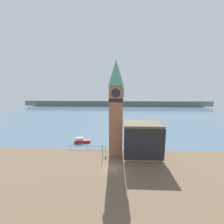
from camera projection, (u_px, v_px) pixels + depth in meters
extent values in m
plane|color=brown|center=(112.00, 168.00, 35.83)|extent=(160.00, 160.00, 0.00)
cube|color=slate|center=(116.00, 114.00, 105.32)|extent=(160.00, 120.00, 0.00)
cube|color=slate|center=(117.00, 103.00, 144.24)|extent=(180.00, 3.00, 5.00)
cube|color=#333338|center=(88.00, 146.00, 46.19)|extent=(11.64, 0.08, 0.08)
cylinder|color=#333338|center=(70.00, 147.00, 46.52)|extent=(0.07, 0.07, 1.05)
cylinder|color=#333338|center=(88.00, 148.00, 46.29)|extent=(0.07, 0.07, 1.05)
cylinder|color=#333338|center=(106.00, 148.00, 46.05)|extent=(0.07, 0.07, 1.05)
cube|color=#935B42|center=(116.00, 121.00, 42.07)|extent=(3.72, 3.72, 19.45)
cube|color=black|center=(116.00, 100.00, 41.05)|extent=(3.84, 3.84, 0.90)
cylinder|color=tan|center=(116.00, 93.00, 38.81)|extent=(2.78, 0.12, 2.78)
cylinder|color=#232328|center=(116.00, 93.00, 38.73)|extent=(2.53, 0.12, 2.53)
cylinder|color=tan|center=(123.00, 93.00, 40.62)|extent=(0.12, 2.78, 2.78)
cylinder|color=#232328|center=(123.00, 93.00, 40.62)|extent=(0.12, 2.53, 2.53)
cone|color=#4C9375|center=(116.00, 73.00, 39.79)|extent=(4.28, 4.28, 6.77)
cube|color=#A88451|center=(142.00, 140.00, 41.48)|extent=(9.86, 6.89, 8.98)
cube|color=brown|center=(143.00, 124.00, 40.66)|extent=(10.26, 7.29, 0.50)
cube|color=#232328|center=(144.00, 145.00, 37.92)|extent=(10.36, 0.30, 8.26)
cube|color=maroon|center=(83.00, 141.00, 52.01)|extent=(5.57, 2.62, 0.89)
cube|color=#B2B2B2|center=(80.00, 139.00, 51.77)|extent=(2.52, 1.65, 0.86)
cylinder|color=black|center=(106.00, 158.00, 40.50)|extent=(0.29, 0.29, 0.48)
sphere|color=black|center=(106.00, 157.00, 40.46)|extent=(0.30, 0.30, 0.30)
cylinder|color=#2D2D33|center=(102.00, 152.00, 40.25)|extent=(0.10, 0.10, 3.76)
sphere|color=silver|center=(102.00, 145.00, 39.90)|extent=(0.32, 0.32, 0.32)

